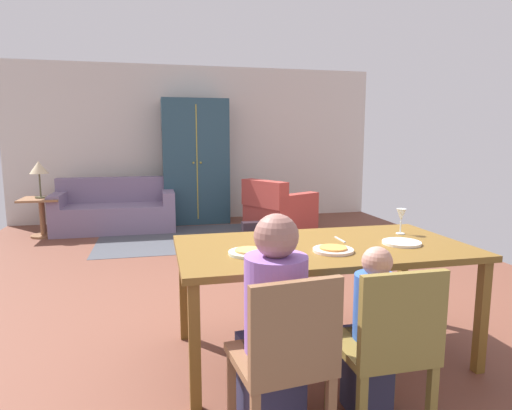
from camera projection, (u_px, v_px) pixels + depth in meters
ground_plane at (232, 274)px, 4.73m from camera, size 6.42×6.75×0.02m
back_wall at (198, 144)px, 7.83m from camera, size 6.42×0.10×2.70m
dining_table at (322, 254)px, 2.87m from camera, size 1.88×1.01×0.76m
plate_near_man at (249, 253)px, 2.63m from camera, size 0.25×0.25×0.02m
pizza_near_man at (249, 250)px, 2.62m from camera, size 0.17×0.17×0.01m
plate_near_child at (333, 250)px, 2.68m from camera, size 0.25×0.25×0.02m
pizza_near_child at (333, 248)px, 2.68m from camera, size 0.17×0.17×0.01m
plate_near_woman at (402, 243)px, 2.88m from camera, size 0.25×0.25×0.02m
wine_glass at (401, 216)px, 3.16m from camera, size 0.07×0.07×0.19m
fork at (283, 249)px, 2.75m from camera, size 0.05×0.15×0.01m
knife at (340, 240)px, 2.99m from camera, size 0.02×0.17×0.01m
dining_chair_man at (286, 354)px, 1.96m from camera, size 0.46×0.46×0.87m
person_man at (273, 333)px, 2.12m from camera, size 0.31×0.41×1.11m
dining_chair_child at (389, 343)px, 2.07m from camera, size 0.42×0.42×0.87m
person_child at (371, 339)px, 2.24m from camera, size 0.22×0.29×0.92m
area_rug at (190, 238)px, 6.39m from camera, size 2.60×1.80×0.01m
couch at (116, 211)px, 6.93m from camera, size 1.83×0.86×0.82m
armchair at (278, 211)px, 6.82m from camera, size 1.16×1.15×0.82m
armoire at (195, 162)px, 7.48m from camera, size 1.10×0.59×2.10m
side_table at (42, 212)px, 6.44m from camera, size 0.56×0.56×0.58m
table_lamp at (39, 169)px, 6.34m from camera, size 0.26×0.26×0.54m
handbag at (253, 231)px, 6.28m from camera, size 0.32×0.16×0.26m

